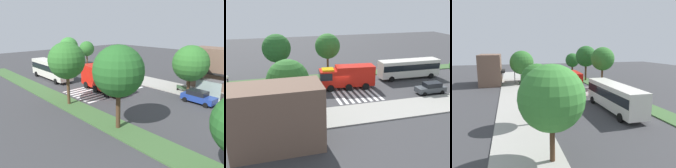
% 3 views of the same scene
% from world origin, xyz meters
% --- Properties ---
extents(ground_plane, '(120.00, 120.00, 0.00)m').
position_xyz_m(ground_plane, '(0.00, 0.00, 0.00)').
color(ground_plane, '#38383A').
extents(sidewalk, '(60.00, 5.37, 0.14)m').
position_xyz_m(sidewalk, '(0.00, 8.88, 0.07)').
color(sidewalk, '#9E9B93').
rests_on(sidewalk, ground_plane).
extents(median_strip, '(60.00, 3.00, 0.14)m').
position_xyz_m(median_strip, '(0.00, -7.70, 0.07)').
color(median_strip, '#3D6033').
rests_on(median_strip, ground_plane).
extents(crosswalk, '(6.75, 11.15, 0.01)m').
position_xyz_m(crosswalk, '(-1.63, 0.00, 0.01)').
color(crosswalk, silver).
rests_on(crosswalk, ground_plane).
extents(fire_truck, '(9.19, 3.56, 3.71)m').
position_xyz_m(fire_truck, '(-1.02, -0.76, 2.04)').
color(fire_truck, red).
rests_on(fire_truck, ground_plane).
extents(parked_car_west, '(4.60, 2.02, 1.74)m').
position_xyz_m(parked_car_west, '(-12.89, 5.00, 0.89)').
color(parked_car_west, '#474C51').
rests_on(parked_car_west, ground_plane).
extents(parked_car_mid, '(4.37, 2.18, 1.66)m').
position_xyz_m(parked_car_mid, '(11.23, 5.00, 0.86)').
color(parked_car_mid, navy).
rests_on(parked_car_mid, ground_plane).
extents(transit_bus, '(11.23, 2.94, 3.41)m').
position_xyz_m(transit_bus, '(-13.58, -2.79, 2.03)').
color(transit_bus, silver).
rests_on(transit_bus, ground_plane).
extents(bus_stop_shelter, '(3.50, 1.40, 2.46)m').
position_xyz_m(bus_stop_shelter, '(11.33, 7.75, 1.89)').
color(bus_stop_shelter, '#4C4C51').
rests_on(bus_stop_shelter, sidewalk).
extents(bench_near_shelter, '(1.60, 0.50, 0.90)m').
position_xyz_m(bench_near_shelter, '(7.33, 7.73, 0.59)').
color(bench_near_shelter, '#2D472D').
rests_on(bench_near_shelter, sidewalk).
extents(street_lamp, '(0.36, 0.36, 5.56)m').
position_xyz_m(street_lamp, '(15.23, 6.80, 3.46)').
color(street_lamp, '#2D2D30').
rests_on(street_lamp, sidewalk).
extents(storefront_building, '(8.60, 5.10, 6.40)m').
position_xyz_m(storefront_building, '(10.28, 13.70, 3.20)').
color(storefront_building, brown).
rests_on(storefront_building, ground_plane).
extents(sidewalk_tree_center, '(5.09, 5.09, 7.06)m').
position_xyz_m(sidewalk_tree_center, '(8.63, 7.20, 4.64)').
color(sidewalk_tree_center, '#513823').
rests_on(sidewalk_tree_center, sidewalk).
extents(median_tree_far_west, '(4.52, 4.52, 7.83)m').
position_xyz_m(median_tree_far_west, '(0.31, -7.70, 5.68)').
color(median_tree_far_west, '#513823').
rests_on(median_tree_far_west, median_strip).
extents(median_tree_west, '(4.87, 4.87, 8.08)m').
position_xyz_m(median_tree_west, '(9.26, -7.70, 5.76)').
color(median_tree_west, '#47301E').
rests_on(median_tree_west, median_strip).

